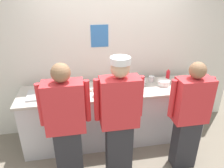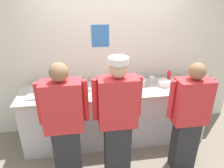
{
  "view_description": "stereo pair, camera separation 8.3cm",
  "coord_description": "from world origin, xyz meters",
  "px_view_note": "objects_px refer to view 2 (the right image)",
  "views": [
    {
      "loc": [
        -0.57,
        -2.48,
        2.35
      ],
      "look_at": [
        -0.06,
        0.35,
        1.03
      ],
      "focal_mm": 33.47,
      "sensor_mm": 36.0,
      "label": 1
    },
    {
      "loc": [
        -0.48,
        -2.5,
        2.35
      ],
      "look_at": [
        -0.06,
        0.35,
        1.03
      ],
      "focal_mm": 33.47,
      "sensor_mm": 36.0,
      "label": 2
    }
  ],
  "objects_px": {
    "chef_center": "(118,118)",
    "deli_cup": "(152,79)",
    "ramekin_yellow_sauce": "(114,84)",
    "chef_far_right": "(189,117)",
    "squeeze_bottle_secondary": "(197,84)",
    "ramekin_green_sauce": "(188,81)",
    "sheet_tray": "(44,93)",
    "plate_stack_rear": "(73,94)",
    "squeeze_bottle_primary": "(86,88)",
    "ramekin_orange_sauce": "(90,89)",
    "chef_near_left": "(65,124)",
    "squeeze_bottle_spare": "(169,76)",
    "ramekin_red_sauce": "(95,95)",
    "plate_stack_front": "(164,83)",
    "mixing_bowl_steel": "(136,82)"
  },
  "relations": [
    {
      "from": "chef_center",
      "to": "squeeze_bottle_spare",
      "type": "distance_m",
      "value": 1.36
    },
    {
      "from": "squeeze_bottle_secondary",
      "to": "ramekin_red_sauce",
      "type": "xyz_separation_m",
      "value": [
        -1.53,
        0.02,
        -0.08
      ]
    },
    {
      "from": "ramekin_green_sauce",
      "to": "ramekin_red_sauce",
      "type": "height_order",
      "value": "ramekin_red_sauce"
    },
    {
      "from": "chef_far_right",
      "to": "sheet_tray",
      "type": "relative_size",
      "value": 3.35
    },
    {
      "from": "ramekin_green_sauce",
      "to": "chef_center",
      "type": "bearing_deg",
      "value": -148.53
    },
    {
      "from": "chef_center",
      "to": "squeeze_bottle_spare",
      "type": "xyz_separation_m",
      "value": [
        1.02,
        0.9,
        0.14
      ]
    },
    {
      "from": "chef_far_right",
      "to": "squeeze_bottle_secondary",
      "type": "xyz_separation_m",
      "value": [
        0.36,
        0.53,
        0.21
      ]
    },
    {
      "from": "chef_center",
      "to": "squeeze_bottle_spare",
      "type": "bearing_deg",
      "value": 41.38
    },
    {
      "from": "squeeze_bottle_primary",
      "to": "ramekin_orange_sauce",
      "type": "relative_size",
      "value": 2.14
    },
    {
      "from": "chef_near_left",
      "to": "squeeze_bottle_spare",
      "type": "height_order",
      "value": "chef_near_left"
    },
    {
      "from": "squeeze_bottle_spare",
      "to": "ramekin_green_sauce",
      "type": "xyz_separation_m",
      "value": [
        0.3,
        -0.09,
        -0.08
      ]
    },
    {
      "from": "plate_stack_front",
      "to": "mixing_bowl_steel",
      "type": "bearing_deg",
      "value": 167.73
    },
    {
      "from": "ramekin_red_sauce",
      "to": "ramekin_orange_sauce",
      "type": "relative_size",
      "value": 1.01
    },
    {
      "from": "chef_center",
      "to": "ramekin_green_sauce",
      "type": "height_order",
      "value": "chef_center"
    },
    {
      "from": "plate_stack_rear",
      "to": "ramekin_orange_sauce",
      "type": "bearing_deg",
      "value": 30.25
    },
    {
      "from": "plate_stack_rear",
      "to": "ramekin_yellow_sauce",
      "type": "height_order",
      "value": "plate_stack_rear"
    },
    {
      "from": "ramekin_red_sauce",
      "to": "squeeze_bottle_spare",
      "type": "bearing_deg",
      "value": 16.09
    },
    {
      "from": "chef_far_right",
      "to": "plate_stack_rear",
      "type": "bearing_deg",
      "value": 157.88
    },
    {
      "from": "deli_cup",
      "to": "ramekin_green_sauce",
      "type": "bearing_deg",
      "value": -9.02
    },
    {
      "from": "chef_center",
      "to": "deli_cup",
      "type": "xyz_separation_m",
      "value": [
        0.73,
        0.9,
        0.09
      ]
    },
    {
      "from": "sheet_tray",
      "to": "ramekin_yellow_sauce",
      "type": "xyz_separation_m",
      "value": [
        1.06,
        0.16,
        0.01
      ]
    },
    {
      "from": "chef_center",
      "to": "ramekin_orange_sauce",
      "type": "relative_size",
      "value": 18.34
    },
    {
      "from": "sheet_tray",
      "to": "ramekin_orange_sauce",
      "type": "bearing_deg",
      "value": 1.83
    },
    {
      "from": "deli_cup",
      "to": "squeeze_bottle_primary",
      "type": "bearing_deg",
      "value": -166.82
    },
    {
      "from": "chef_center",
      "to": "sheet_tray",
      "type": "height_order",
      "value": "chef_center"
    },
    {
      "from": "squeeze_bottle_secondary",
      "to": "mixing_bowl_steel",
      "type": "bearing_deg",
      "value": 160.15
    },
    {
      "from": "plate_stack_rear",
      "to": "ramekin_yellow_sauce",
      "type": "bearing_deg",
      "value": 24.39
    },
    {
      "from": "chef_center",
      "to": "ramekin_orange_sauce",
      "type": "xyz_separation_m",
      "value": [
        -0.29,
        0.74,
        0.07
      ]
    },
    {
      "from": "chef_near_left",
      "to": "ramekin_orange_sauce",
      "type": "distance_m",
      "value": 0.81
    },
    {
      "from": "chef_near_left",
      "to": "deli_cup",
      "type": "height_order",
      "value": "chef_near_left"
    },
    {
      "from": "squeeze_bottle_primary",
      "to": "ramekin_green_sauce",
      "type": "distance_m",
      "value": 1.69
    },
    {
      "from": "chef_far_right",
      "to": "ramekin_green_sauce",
      "type": "distance_m",
      "value": 0.92
    },
    {
      "from": "plate_stack_rear",
      "to": "squeeze_bottle_spare",
      "type": "xyz_separation_m",
      "value": [
        1.57,
        0.31,
        0.06
      ]
    },
    {
      "from": "plate_stack_rear",
      "to": "squeeze_bottle_spare",
      "type": "relative_size",
      "value": 1.03
    },
    {
      "from": "squeeze_bottle_primary",
      "to": "ramekin_orange_sauce",
      "type": "height_order",
      "value": "squeeze_bottle_primary"
    },
    {
      "from": "squeeze_bottle_secondary",
      "to": "deli_cup",
      "type": "relative_size",
      "value": 2.27
    },
    {
      "from": "chef_far_right",
      "to": "mixing_bowl_steel",
      "type": "xyz_separation_m",
      "value": [
        -0.49,
        0.84,
        0.16
      ]
    },
    {
      "from": "chef_center",
      "to": "ramekin_yellow_sauce",
      "type": "distance_m",
      "value": 0.88
    },
    {
      "from": "ramekin_green_sauce",
      "to": "chef_far_right",
      "type": "bearing_deg",
      "value": -114.84
    },
    {
      "from": "ramekin_green_sauce",
      "to": "ramekin_yellow_sauce",
      "type": "distance_m",
      "value": 1.24
    },
    {
      "from": "squeeze_bottle_spare",
      "to": "squeeze_bottle_primary",
      "type": "bearing_deg",
      "value": -169.65
    },
    {
      "from": "squeeze_bottle_primary",
      "to": "ramekin_red_sauce",
      "type": "xyz_separation_m",
      "value": [
        0.13,
        -0.11,
        -0.07
      ]
    },
    {
      "from": "sheet_tray",
      "to": "deli_cup",
      "type": "distance_m",
      "value": 1.72
    },
    {
      "from": "ramekin_red_sauce",
      "to": "ramekin_orange_sauce",
      "type": "bearing_deg",
      "value": 106.27
    },
    {
      "from": "squeeze_bottle_secondary",
      "to": "chef_center",
      "type": "bearing_deg",
      "value": -158.39
    },
    {
      "from": "sheet_tray",
      "to": "ramekin_red_sauce",
      "type": "xyz_separation_m",
      "value": [
        0.74,
        -0.18,
        0.01
      ]
    },
    {
      "from": "ramekin_orange_sauce",
      "to": "sheet_tray",
      "type": "bearing_deg",
      "value": -178.17
    },
    {
      "from": "chef_near_left",
      "to": "ramekin_yellow_sauce",
      "type": "distance_m",
      "value": 1.13
    },
    {
      "from": "mixing_bowl_steel",
      "to": "ramekin_green_sauce",
      "type": "bearing_deg",
      "value": -0.98
    },
    {
      "from": "squeeze_bottle_primary",
      "to": "deli_cup",
      "type": "distance_m",
      "value": 1.13
    }
  ]
}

